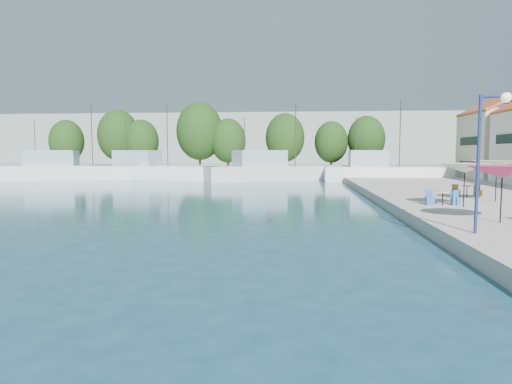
# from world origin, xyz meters

# --- Properties ---
(quay_far) EXTENTS (90.00, 16.00, 0.60)m
(quay_far) POSITION_xyz_m (-8.00, 67.00, 0.30)
(quay_far) COLOR #A5A295
(quay_far) RESTS_ON ground
(hill_west) EXTENTS (180.00, 40.00, 16.00)m
(hill_west) POSITION_xyz_m (-30.00, 160.00, 8.00)
(hill_west) COLOR gray
(hill_west) RESTS_ON ground
(hill_east) EXTENTS (140.00, 40.00, 12.00)m
(hill_east) POSITION_xyz_m (40.00, 180.00, 6.00)
(hill_east) COLOR gray
(hill_east) RESTS_ON ground
(building_06) EXTENTS (9.00, 8.80, 10.20)m
(building_06) POSITION_xyz_m (24.00, 51.00, 5.50)
(building_06) COLOR beige
(building_06) RESTS_ON quay_right
(trawler_01) EXTENTS (20.79, 10.45, 10.20)m
(trawler_01) POSITION_xyz_m (-28.97, 55.09, 1.07)
(trawler_01) COLOR white
(trawler_01) RESTS_ON ground
(trawler_02) EXTENTS (18.76, 8.64, 10.20)m
(trawler_02) POSITION_xyz_m (-18.68, 56.59, 1.07)
(trawler_02) COLOR white
(trawler_02) RESTS_ON ground
(trawler_03) EXTENTS (20.23, 13.61, 10.20)m
(trawler_03) POSITION_xyz_m (-2.04, 55.79, 1.07)
(trawler_03) COLOR silver
(trawler_03) RESTS_ON ground
(trawler_04) EXTENTS (14.93, 4.04, 10.20)m
(trawler_04) POSITION_xyz_m (10.93, 54.25, 1.07)
(trawler_04) COLOR silver
(trawler_04) RESTS_ON ground
(tree_01) EXTENTS (5.59, 5.59, 8.28)m
(tree_01) POSITION_xyz_m (-37.48, 69.97, 5.38)
(tree_01) COLOR #3F2B19
(tree_01) RESTS_ON quay_far
(tree_02) EXTENTS (6.66, 6.66, 9.86)m
(tree_02) POSITION_xyz_m (-28.66, 69.96, 6.29)
(tree_02) COLOR #3F2B19
(tree_02) RESTS_ON quay_far
(tree_03) EXTENTS (5.56, 5.56, 8.23)m
(tree_03) POSITION_xyz_m (-24.73, 69.85, 5.35)
(tree_03) COLOR #3F2B19
(tree_03) RESTS_ON quay_far
(tree_04) EXTENTS (7.30, 7.30, 10.81)m
(tree_04) POSITION_xyz_m (-14.94, 68.93, 6.84)
(tree_04) COLOR #3F2B19
(tree_04) RESTS_ON quay_far
(tree_05) EXTENTS (5.55, 5.55, 8.21)m
(tree_05) POSITION_xyz_m (-10.31, 68.36, 5.34)
(tree_05) COLOR #3F2B19
(tree_05) RESTS_ON quay_far
(tree_06) EXTENTS (6.13, 6.13, 9.07)m
(tree_06) POSITION_xyz_m (-1.49, 69.69, 5.83)
(tree_06) COLOR #3F2B19
(tree_06) RESTS_ON quay_far
(tree_07) EXTENTS (5.36, 5.36, 7.93)m
(tree_07) POSITION_xyz_m (5.87, 71.85, 5.17)
(tree_07) COLOR #3F2B19
(tree_07) RESTS_ON quay_far
(tree_08) EXTENTS (5.90, 5.90, 8.73)m
(tree_08) POSITION_xyz_m (11.36, 71.61, 5.64)
(tree_08) COLOR #3F2B19
(tree_08) RESTS_ON quay_far
(umbrella_pink) EXTENTS (2.99, 2.99, 2.39)m
(umbrella_pink) POSITION_xyz_m (9.05, 17.41, 2.74)
(umbrella_pink) COLOR black
(umbrella_pink) RESTS_ON quay_right
(umbrella_white) EXTENTS (2.80, 2.80, 2.36)m
(umbrella_white) POSITION_xyz_m (9.50, 22.97, 2.71)
(umbrella_white) COLOR black
(umbrella_white) RESTS_ON quay_right
(umbrella_cream) EXTENTS (2.89, 2.89, 2.46)m
(umbrella_cream) POSITION_xyz_m (12.33, 25.84, 2.81)
(umbrella_cream) COLOR black
(umbrella_cream) RESTS_ON quay_right
(cafe_table_02) EXTENTS (1.82, 0.70, 0.76)m
(cafe_table_02) POSITION_xyz_m (8.66, 23.82, 0.89)
(cafe_table_02) COLOR black
(cafe_table_02) RESTS_ON quay_right
(cafe_table_03) EXTENTS (1.82, 0.70, 0.76)m
(cafe_table_03) POSITION_xyz_m (11.70, 28.70, 0.89)
(cafe_table_03) COLOR black
(cafe_table_03) RESTS_ON quay_right
(street_lamp) EXTENTS (0.97, 0.57, 5.03)m
(street_lamp) POSITION_xyz_m (7.32, 14.56, 4.09)
(street_lamp) COLOR navy
(street_lamp) RESTS_ON quay_right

